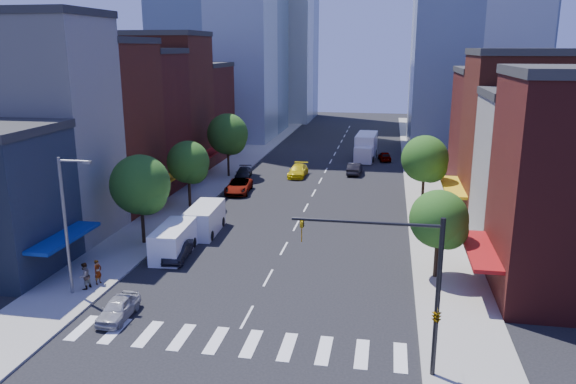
% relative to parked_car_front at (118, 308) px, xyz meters
% --- Properties ---
extents(ground, '(220.00, 220.00, 0.00)m').
position_rel_parked_car_front_xyz_m(ground, '(7.50, 1.49, -0.65)').
color(ground, black).
rests_on(ground, ground).
extents(sidewalk_left, '(5.00, 120.00, 0.15)m').
position_rel_parked_car_front_xyz_m(sidewalk_left, '(-5.00, 41.49, -0.57)').
color(sidewalk_left, gray).
rests_on(sidewalk_left, ground).
extents(sidewalk_right, '(5.00, 120.00, 0.15)m').
position_rel_parked_car_front_xyz_m(sidewalk_right, '(20.00, 41.49, -0.57)').
color(sidewalk_right, gray).
rests_on(sidewalk_right, ground).
extents(crosswalk, '(19.00, 3.00, 0.01)m').
position_rel_parked_car_front_xyz_m(crosswalk, '(7.50, -1.51, -0.64)').
color(crosswalk, silver).
rests_on(crosswalk, ground).
extents(bldg_left_1, '(12.00, 8.00, 18.00)m').
position_rel_parked_car_front_xyz_m(bldg_left_1, '(-13.50, 13.49, 8.35)').
color(bldg_left_1, '#BCB7AD').
rests_on(bldg_left_1, ground).
extents(bldg_left_2, '(12.00, 9.00, 16.00)m').
position_rel_parked_car_front_xyz_m(bldg_left_2, '(-13.50, 21.99, 7.35)').
color(bldg_left_2, '#571F14').
rests_on(bldg_left_2, ground).
extents(bldg_left_3, '(12.00, 8.00, 15.00)m').
position_rel_parked_car_front_xyz_m(bldg_left_3, '(-13.50, 30.49, 6.85)').
color(bldg_left_3, '#4F1613').
rests_on(bldg_left_3, ground).
extents(bldg_left_4, '(12.00, 9.00, 17.00)m').
position_rel_parked_car_front_xyz_m(bldg_left_4, '(-13.50, 38.99, 7.85)').
color(bldg_left_4, '#571F14').
rests_on(bldg_left_4, ground).
extents(bldg_left_5, '(12.00, 10.00, 13.00)m').
position_rel_parked_car_front_xyz_m(bldg_left_5, '(-13.50, 48.49, 5.85)').
color(bldg_left_5, '#4F1613').
rests_on(bldg_left_5, ground).
extents(bldg_right_1, '(12.00, 8.00, 12.00)m').
position_rel_parked_car_front_xyz_m(bldg_right_1, '(28.50, 16.49, 5.35)').
color(bldg_right_1, '#BCB7AD').
rests_on(bldg_right_1, ground).
extents(bldg_right_2, '(12.00, 10.00, 15.00)m').
position_rel_parked_car_front_xyz_m(bldg_right_2, '(28.50, 25.49, 6.85)').
color(bldg_right_2, '#571F14').
rests_on(bldg_right_2, ground).
extents(bldg_right_3, '(12.00, 10.00, 13.00)m').
position_rel_parked_car_front_xyz_m(bldg_right_3, '(28.50, 35.49, 5.85)').
color(bldg_right_3, '#4F1613').
rests_on(bldg_right_3, ground).
extents(traffic_signal, '(7.24, 2.24, 8.00)m').
position_rel_parked_car_front_xyz_m(traffic_signal, '(17.44, -3.01, 3.51)').
color(traffic_signal, black).
rests_on(traffic_signal, sidewalk_right).
extents(streetlight, '(2.25, 0.25, 9.00)m').
position_rel_parked_car_front_xyz_m(streetlight, '(-4.31, 2.49, 4.63)').
color(streetlight, slate).
rests_on(streetlight, sidewalk_left).
extents(tree_left_near, '(4.80, 4.80, 7.30)m').
position_rel_parked_car_front_xyz_m(tree_left_near, '(-3.85, 12.42, 4.22)').
color(tree_left_near, black).
rests_on(tree_left_near, sidewalk_left).
extents(tree_left_mid, '(4.20, 4.20, 6.65)m').
position_rel_parked_car_front_xyz_m(tree_left_mid, '(-3.85, 23.42, 3.88)').
color(tree_left_mid, black).
rests_on(tree_left_mid, sidewalk_left).
extents(tree_left_far, '(5.00, 5.00, 7.75)m').
position_rel_parked_car_front_xyz_m(tree_left_far, '(-3.85, 37.42, 4.55)').
color(tree_left_far, black).
rests_on(tree_left_far, sidewalk_left).
extents(tree_right_near, '(4.00, 4.00, 6.20)m').
position_rel_parked_car_front_xyz_m(tree_right_near, '(19.15, 9.42, 3.54)').
color(tree_right_near, black).
rests_on(tree_right_near, sidewalk_right).
extents(tree_right_far, '(4.60, 4.60, 7.20)m').
position_rel_parked_car_front_xyz_m(tree_right_far, '(19.15, 27.42, 4.22)').
color(tree_right_far, black).
rests_on(tree_right_far, sidewalk_right).
extents(parked_car_front, '(1.64, 3.85, 1.30)m').
position_rel_parked_car_front_xyz_m(parked_car_front, '(0.00, 0.00, 0.00)').
color(parked_car_front, '#9D9EA2').
rests_on(parked_car_front, ground).
extents(parked_car_second, '(1.90, 4.29, 1.37)m').
position_rel_parked_car_front_xyz_m(parked_car_second, '(0.00, 9.70, 0.03)').
color(parked_car_second, black).
rests_on(parked_car_second, ground).
extents(parked_car_third, '(2.99, 5.67, 1.52)m').
position_rel_parked_car_front_xyz_m(parked_car_third, '(-0.72, 30.11, 0.11)').
color(parked_car_third, '#999999').
rests_on(parked_car_third, ground).
extents(parked_car_rear, '(2.39, 4.64, 1.29)m').
position_rel_parked_car_front_xyz_m(parked_car_rear, '(-2.00, 37.15, -0.01)').
color(parked_car_rear, black).
rests_on(parked_car_rear, ground).
extents(cargo_van_near, '(2.55, 5.67, 2.36)m').
position_rel_parked_car_front_xyz_m(cargo_van_near, '(-0.63, 10.41, 0.52)').
color(cargo_van_near, white).
rests_on(cargo_van_near, ground).
extents(cargo_van_far, '(2.57, 5.82, 2.43)m').
position_rel_parked_car_front_xyz_m(cargo_van_far, '(0.01, 16.09, 0.55)').
color(cargo_van_far, white).
rests_on(cargo_van_far, ground).
extents(taxi, '(2.14, 5.08, 1.47)m').
position_rel_parked_car_front_xyz_m(taxi, '(4.46, 39.27, 0.08)').
color(taxi, '#D8C10B').
rests_on(taxi, ground).
extents(traffic_car_oncoming, '(1.82, 4.60, 1.49)m').
position_rel_parked_car_front_xyz_m(traffic_car_oncoming, '(11.33, 41.89, 0.10)').
color(traffic_car_oncoming, black).
rests_on(traffic_car_oncoming, ground).
extents(traffic_car_far, '(2.07, 4.05, 1.32)m').
position_rel_parked_car_front_xyz_m(traffic_car_far, '(15.00, 51.39, 0.01)').
color(traffic_car_far, '#999999').
rests_on(traffic_car_far, ground).
extents(box_truck, '(3.11, 9.02, 3.58)m').
position_rel_parked_car_front_xyz_m(box_truck, '(12.25, 52.26, 1.05)').
color(box_truck, silver).
rests_on(box_truck, ground).
extents(pedestrian_near, '(0.56, 0.70, 1.68)m').
position_rel_parked_car_front_xyz_m(pedestrian_near, '(-3.53, 4.17, 0.34)').
color(pedestrian_near, '#999999').
rests_on(pedestrian_near, sidewalk_left).
extents(pedestrian_far, '(0.87, 1.02, 1.81)m').
position_rel_parked_car_front_xyz_m(pedestrian_far, '(-3.98, 3.22, 0.41)').
color(pedestrian_far, '#999999').
rests_on(pedestrian_far, sidewalk_left).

